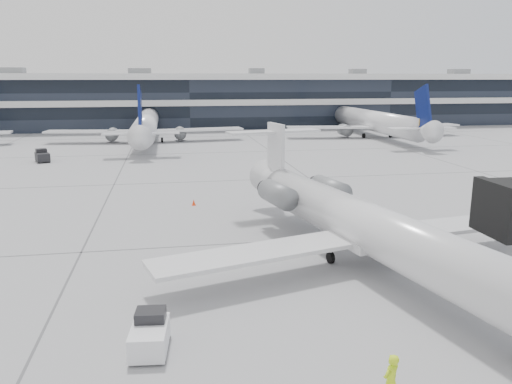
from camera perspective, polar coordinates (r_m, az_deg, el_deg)
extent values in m
plane|color=gray|center=(32.22, -1.44, -5.86)|extent=(220.00, 220.00, 0.00)
cube|color=black|center=(112.39, -7.84, 10.07)|extent=(170.00, 22.00, 10.00)
cylinder|color=silver|center=(27.67, 13.48, -4.36)|extent=(7.70, 24.26, 2.72)
cone|color=silver|center=(39.20, 1.88, 1.52)|extent=(3.20, 3.70, 2.59)
cube|color=silver|center=(25.70, -0.06, -7.00)|extent=(11.39, 5.58, 0.22)
cube|color=silver|center=(32.70, 21.83, -3.56)|extent=(11.36, 4.14, 0.22)
cylinder|color=slate|center=(33.52, 2.50, -0.28)|extent=(2.19, 3.67, 1.51)
cylinder|color=slate|center=(35.34, 8.47, 0.28)|extent=(2.19, 3.67, 1.51)
cube|color=silver|center=(38.29, 2.28, 4.46)|extent=(0.82, 2.63, 4.54)
cube|color=silver|center=(38.46, 2.05, 6.92)|extent=(7.44, 3.09, 0.16)
cylinder|color=black|center=(29.11, 8.51, -7.42)|extent=(0.37, 0.68, 0.65)
cylinder|color=black|center=(30.69, 13.43, -6.56)|extent=(0.37, 0.68, 0.65)
imported|color=#D1FC1A|center=(17.49, 15.13, -20.20)|extent=(0.82, 0.74, 1.89)
cube|color=white|center=(20.49, -12.07, -15.95)|extent=(1.59, 2.44, 0.95)
cube|color=black|center=(20.66, -11.95, -13.72)|extent=(1.24, 1.06, 0.53)
cylinder|color=black|center=(21.47, -13.30, -15.65)|extent=(0.23, 0.48, 0.46)
cylinder|color=black|center=(21.32, -10.12, -15.71)|extent=(0.23, 0.48, 0.46)
cylinder|color=black|center=(20.03, -14.07, -17.93)|extent=(0.23, 0.48, 0.46)
cylinder|color=black|center=(19.87, -10.62, -18.02)|extent=(0.23, 0.48, 0.46)
cone|color=#FF390D|center=(41.82, -7.13, -1.19)|extent=(0.32, 0.32, 0.50)
cube|color=#FF390D|center=(41.88, -7.12, -1.50)|extent=(0.35, 0.35, 0.03)
cube|color=black|center=(68.53, -23.22, 3.71)|extent=(2.31, 2.89, 1.03)
cube|color=black|center=(69.00, -23.34, 4.33)|extent=(1.55, 1.42, 0.57)
cylinder|color=black|center=(69.40, -23.82, 3.44)|extent=(0.38, 0.54, 0.50)
cylinder|color=black|center=(69.58, -22.79, 3.55)|extent=(0.38, 0.54, 0.50)
cylinder|color=black|center=(67.61, -23.60, 3.23)|extent=(0.38, 0.54, 0.50)
cylinder|color=black|center=(67.78, -22.55, 3.35)|extent=(0.38, 0.54, 0.50)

